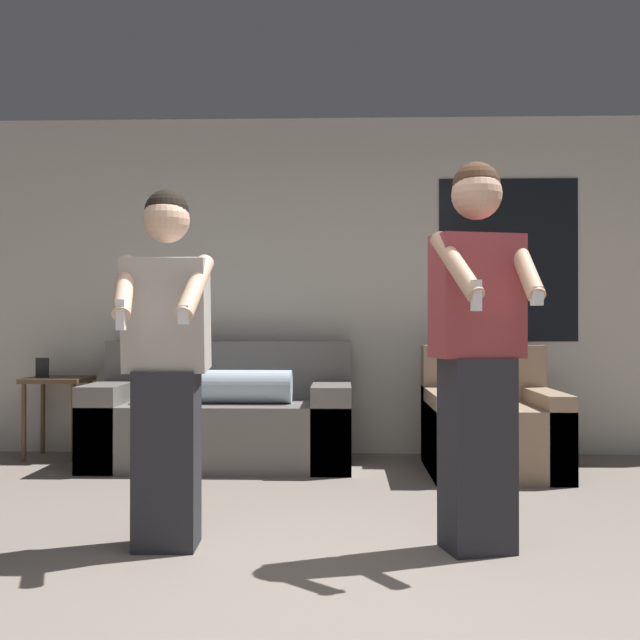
{
  "coord_description": "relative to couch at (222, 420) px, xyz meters",
  "views": [
    {
      "loc": [
        0.0,
        -2.72,
        1.03
      ],
      "look_at": [
        -0.1,
        0.72,
        1.05
      ],
      "focal_mm": 42.0,
      "sensor_mm": 36.0,
      "label": 1
    }
  ],
  "objects": [
    {
      "name": "person_right",
      "position": [
        1.51,
        -2.11,
        0.6
      ],
      "size": [
        0.48,
        0.52,
        1.78
      ],
      "color": "#28282D",
      "rests_on": "ground_plane"
    },
    {
      "name": "wall_back",
      "position": [
        0.91,
        0.49,
        1.03
      ],
      "size": [
        6.87,
        0.07,
        2.7
      ],
      "color": "beige",
      "rests_on": "ground_plane"
    },
    {
      "name": "couch",
      "position": [
        0.0,
        0.0,
        0.0
      ],
      "size": [
        1.91,
        0.91,
        0.9
      ],
      "color": "slate",
      "rests_on": "ground_plane"
    },
    {
      "name": "ground_plane",
      "position": [
        0.89,
        -2.82,
        -0.33
      ],
      "size": [
        14.0,
        14.0,
        0.0
      ],
      "primitive_type": "plane",
      "color": "slate"
    },
    {
      "name": "side_table",
      "position": [
        -1.33,
        0.21,
        0.19
      ],
      "size": [
        0.46,
        0.44,
        0.78
      ],
      "color": "brown",
      "rests_on": "ground_plane"
    },
    {
      "name": "person_left",
      "position": [
        0.08,
        -2.12,
        0.53
      ],
      "size": [
        0.45,
        0.48,
        1.66
      ],
      "color": "#28282D",
      "rests_on": "ground_plane"
    },
    {
      "name": "armchair",
      "position": [
        1.94,
        -0.25,
        -0.03
      ],
      "size": [
        0.9,
        0.94,
        0.88
      ],
      "color": "#937A60",
      "rests_on": "ground_plane"
    }
  ]
}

